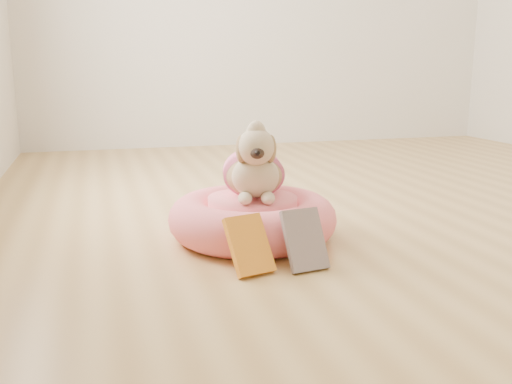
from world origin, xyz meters
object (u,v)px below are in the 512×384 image
object	(u,v)px
pet_bed	(252,219)
book_yellow	(249,245)
dog	(254,157)
book_white	(305,240)

from	to	relation	value
pet_bed	book_yellow	bearing A→B (deg)	-107.15
dog	book_yellow	world-z (taller)	dog
book_yellow	dog	bearing A→B (deg)	57.45
dog	book_white	distance (m)	0.44
pet_bed	book_yellow	distance (m)	0.37
pet_bed	dog	xyz separation A→B (m)	(0.01, 0.01, 0.24)
book_yellow	book_white	bearing A→B (deg)	-18.89
pet_bed	book_yellow	size ratio (longest dim) A/B	3.23
book_yellow	book_white	size ratio (longest dim) A/B	0.96
book_white	dog	bearing A→B (deg)	91.69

